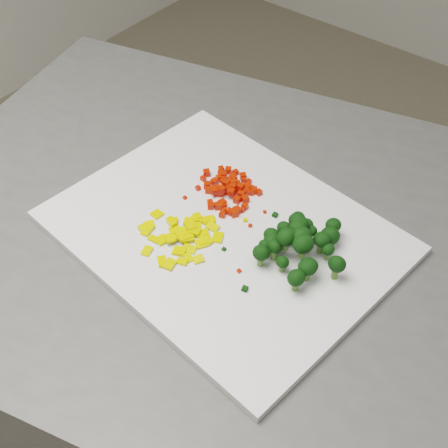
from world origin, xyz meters
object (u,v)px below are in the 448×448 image
Objects in this scene: counter_block at (244,399)px; broccoli_pile at (300,242)px; carrot_pile at (226,186)px; pepper_pile at (180,231)px; cutting_board at (224,232)px.

counter_block is 0.49m from broccoli_pile.
counter_block is 10.45× the size of carrot_pile.
carrot_pile is 0.15m from broccoli_pile.
broccoli_pile is (0.14, -0.03, 0.01)m from carrot_pile.
pepper_pile is (-0.06, -0.07, 0.47)m from counter_block.
pepper_pile is at bearing -155.08° from broccoli_pile.
broccoli_pile is at bearing -3.11° from counter_block.
broccoli_pile is at bearing -13.70° from carrot_pile.
carrot_pile is (-0.07, 0.03, 0.47)m from counter_block.
counter_block is 0.46m from cutting_board.
broccoli_pile is at bearing 24.92° from pepper_pile.
broccoli_pile is at bearing 12.09° from cutting_board.
pepper_pile is (0.00, -0.10, -0.01)m from carrot_pile.
cutting_board is (-0.03, -0.03, 0.46)m from counter_block.
cutting_board is at bearing -54.07° from carrot_pile.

